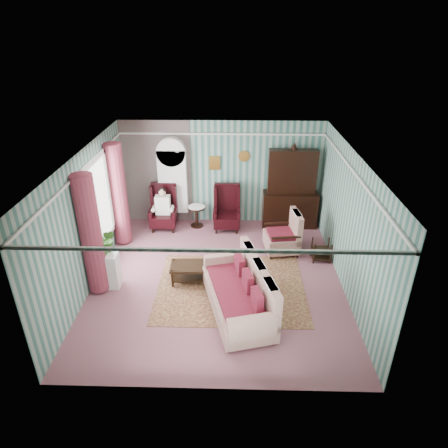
{
  "coord_description": "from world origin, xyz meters",
  "views": [
    {
      "loc": [
        0.34,
        -7.44,
        5.25
      ],
      "look_at": [
        0.12,
        0.6,
        1.1
      ],
      "focal_mm": 32.0,
      "sensor_mm": 36.0,
      "label": 1
    }
  ],
  "objects_px": {
    "nest_table": "(321,250)",
    "plant_stand": "(107,270)",
    "dresser_hutch": "(291,187)",
    "round_side_table": "(197,216)",
    "sofa": "(238,294)",
    "floral_armchair": "(282,236)",
    "coffee_table": "(191,273)",
    "seated_woman": "(163,209)",
    "wingback_right": "(227,209)",
    "wingback_left": "(163,208)",
    "bookcase": "(173,186)"
  },
  "relations": [
    {
      "from": "round_side_table",
      "to": "nest_table",
      "type": "relative_size",
      "value": 1.11
    },
    {
      "from": "wingback_right",
      "to": "round_side_table",
      "type": "distance_m",
      "value": 0.92
    },
    {
      "from": "coffee_table",
      "to": "seated_woman",
      "type": "bearing_deg",
      "value": 111.88
    },
    {
      "from": "floral_armchair",
      "to": "wingback_left",
      "type": "bearing_deg",
      "value": 61.46
    },
    {
      "from": "seated_woman",
      "to": "sofa",
      "type": "xyz_separation_m",
      "value": [
        2.04,
        -3.59,
        -0.13
      ]
    },
    {
      "from": "plant_stand",
      "to": "nest_table",
      "type": "bearing_deg",
      "value": 13.84
    },
    {
      "from": "seated_woman",
      "to": "round_side_table",
      "type": "distance_m",
      "value": 0.96
    },
    {
      "from": "round_side_table",
      "to": "plant_stand",
      "type": "xyz_separation_m",
      "value": [
        -1.7,
        -2.9,
        0.1
      ]
    },
    {
      "from": "floral_armchair",
      "to": "coffee_table",
      "type": "relative_size",
      "value": 1.0
    },
    {
      "from": "wingback_left",
      "to": "seated_woman",
      "type": "xyz_separation_m",
      "value": [
        0.0,
        0.0,
        -0.04
      ]
    },
    {
      "from": "plant_stand",
      "to": "floral_armchair",
      "type": "xyz_separation_m",
      "value": [
        3.95,
        1.57,
        0.05
      ]
    },
    {
      "from": "round_side_table",
      "to": "sofa",
      "type": "distance_m",
      "value": 3.91
    },
    {
      "from": "bookcase",
      "to": "round_side_table",
      "type": "bearing_deg",
      "value": -20.27
    },
    {
      "from": "dresser_hutch",
      "to": "floral_armchair",
      "type": "xyz_separation_m",
      "value": [
        -0.35,
        -1.45,
        -0.73
      ]
    },
    {
      "from": "dresser_hutch",
      "to": "plant_stand",
      "type": "distance_m",
      "value": 5.31
    },
    {
      "from": "nest_table",
      "to": "coffee_table",
      "type": "bearing_deg",
      "value": -162.39
    },
    {
      "from": "bookcase",
      "to": "coffee_table",
      "type": "bearing_deg",
      "value": -75.33
    },
    {
      "from": "wingback_right",
      "to": "floral_armchair",
      "type": "height_order",
      "value": "wingback_right"
    },
    {
      "from": "bookcase",
      "to": "wingback_left",
      "type": "bearing_deg",
      "value": -122.66
    },
    {
      "from": "dresser_hutch",
      "to": "round_side_table",
      "type": "bearing_deg",
      "value": -177.36
    },
    {
      "from": "wingback_right",
      "to": "nest_table",
      "type": "height_order",
      "value": "wingback_right"
    },
    {
      "from": "dresser_hutch",
      "to": "coffee_table",
      "type": "distance_m",
      "value": 3.86
    },
    {
      "from": "wingback_right",
      "to": "nest_table",
      "type": "distance_m",
      "value": 2.81
    },
    {
      "from": "plant_stand",
      "to": "round_side_table",
      "type": "bearing_deg",
      "value": 59.62
    },
    {
      "from": "sofa",
      "to": "floral_armchair",
      "type": "height_order",
      "value": "sofa"
    },
    {
      "from": "nest_table",
      "to": "plant_stand",
      "type": "height_order",
      "value": "plant_stand"
    },
    {
      "from": "wingback_left",
      "to": "sofa",
      "type": "distance_m",
      "value": 4.13
    },
    {
      "from": "plant_stand",
      "to": "sofa",
      "type": "relative_size",
      "value": 0.36
    },
    {
      "from": "wingback_right",
      "to": "coffee_table",
      "type": "bearing_deg",
      "value": -106.31
    },
    {
      "from": "nest_table",
      "to": "sofa",
      "type": "bearing_deg",
      "value": -134.89
    },
    {
      "from": "dresser_hutch",
      "to": "sofa",
      "type": "relative_size",
      "value": 1.05
    },
    {
      "from": "seated_woman",
      "to": "plant_stand",
      "type": "relative_size",
      "value": 1.47
    },
    {
      "from": "sofa",
      "to": "coffee_table",
      "type": "height_order",
      "value": "sofa"
    },
    {
      "from": "nest_table",
      "to": "plant_stand",
      "type": "relative_size",
      "value": 0.68
    },
    {
      "from": "wingback_right",
      "to": "seated_woman",
      "type": "xyz_separation_m",
      "value": [
        -1.75,
        0.0,
        -0.04
      ]
    },
    {
      "from": "bookcase",
      "to": "wingback_left",
      "type": "height_order",
      "value": "bookcase"
    },
    {
      "from": "seated_woman",
      "to": "plant_stand",
      "type": "distance_m",
      "value": 2.87
    },
    {
      "from": "wingback_left",
      "to": "floral_armchair",
      "type": "bearing_deg",
      "value": -20.62
    },
    {
      "from": "bookcase",
      "to": "wingback_right",
      "type": "xyz_separation_m",
      "value": [
        1.5,
        -0.39,
        -0.5
      ]
    },
    {
      "from": "sofa",
      "to": "seated_woman",
      "type": "bearing_deg",
      "value": 14.85
    },
    {
      "from": "floral_armchair",
      "to": "coffee_table",
      "type": "bearing_deg",
      "value": 114.15
    },
    {
      "from": "nest_table",
      "to": "sofa",
      "type": "height_order",
      "value": "sofa"
    },
    {
      "from": "round_side_table",
      "to": "nest_table",
      "type": "xyz_separation_m",
      "value": [
        3.17,
        -1.7,
        -0.03
      ]
    },
    {
      "from": "seated_woman",
      "to": "coffee_table",
      "type": "xyz_separation_m",
      "value": [
        1.01,
        -2.52,
        -0.38
      ]
    },
    {
      "from": "round_side_table",
      "to": "bookcase",
      "type": "bearing_deg",
      "value": 159.73
    },
    {
      "from": "sofa",
      "to": "bookcase",
      "type": "bearing_deg",
      "value": 9.46
    },
    {
      "from": "wingback_right",
      "to": "sofa",
      "type": "distance_m",
      "value": 3.61
    },
    {
      "from": "dresser_hutch",
      "to": "bookcase",
      "type": "bearing_deg",
      "value": 177.89
    },
    {
      "from": "wingback_left",
      "to": "sofa",
      "type": "bearing_deg",
      "value": -60.45
    },
    {
      "from": "wingback_right",
      "to": "sofa",
      "type": "relative_size",
      "value": 0.56
    }
  ]
}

